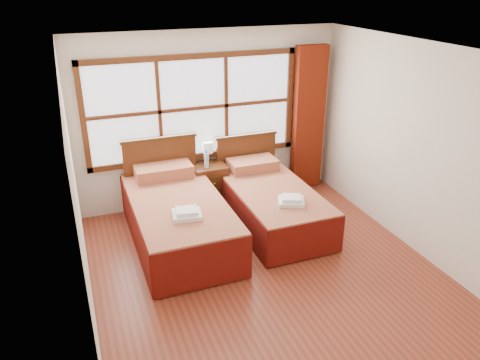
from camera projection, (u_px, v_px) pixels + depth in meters
name	position (u px, v px, depth m)	size (l,w,h in m)	color
floor	(268.00, 275.00, 5.58)	(4.50, 4.50, 0.00)	brown
ceiling	(275.00, 52.00, 4.53)	(4.50, 4.50, 0.00)	white
wall_back	(209.00, 119.00, 6.98)	(4.00, 4.00, 0.00)	silver
wall_left	(78.00, 204.00, 4.41)	(4.50, 4.50, 0.00)	silver
wall_right	(421.00, 152.00, 5.70)	(4.50, 4.50, 0.00)	silver
window	(193.00, 108.00, 6.79)	(3.16, 0.06, 1.56)	white
curtain	(308.00, 119.00, 7.43)	(0.50, 0.16, 2.30)	maroon
bed_left	(177.00, 216.00, 6.20)	(1.17, 2.28, 1.15)	#43250E
bed_right	(270.00, 202.00, 6.66)	(1.07, 2.09, 1.04)	#43250E
nightstand	(210.00, 185.00, 7.12)	(0.50, 0.49, 0.67)	#512711
towels_left	(187.00, 214.00, 5.60)	(0.38, 0.35, 0.10)	white
towels_right	(291.00, 200.00, 6.07)	(0.42, 0.39, 0.10)	white
lamp	(208.00, 148.00, 7.01)	(0.17, 0.17, 0.32)	#C2893E
bottle_near	(207.00, 158.00, 6.90)	(0.07, 0.07, 0.27)	silver
bottle_far	(206.00, 160.00, 6.86)	(0.07, 0.07, 0.26)	silver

